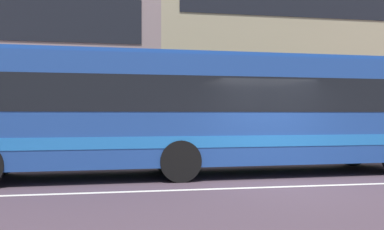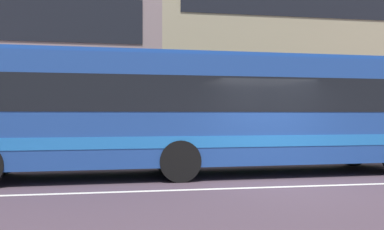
# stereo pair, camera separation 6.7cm
# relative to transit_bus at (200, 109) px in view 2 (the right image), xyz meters

# --- Properties ---
(ground_plane) EXTENTS (160.00, 160.00, 0.00)m
(ground_plane) POSITION_rel_transit_bus_xyz_m (1.51, -2.35, -1.76)
(ground_plane) COLOR #453641
(lane_centre_line) EXTENTS (60.00, 0.16, 0.01)m
(lane_centre_line) POSITION_rel_transit_bus_xyz_m (1.51, -2.35, -1.75)
(lane_centre_line) COLOR silver
(lane_centre_line) RESTS_ON ground_plane
(hedge_row_far) EXTENTS (14.27, 1.10, 0.86)m
(hedge_row_far) POSITION_rel_transit_bus_xyz_m (1.03, 3.67, -1.33)
(hedge_row_far) COLOR #194F23
(hedge_row_far) RESTS_ON ground_plane
(apartment_block_right) EXTENTS (21.07, 8.17, 13.19)m
(apartment_block_right) POSITION_rel_transit_bus_xyz_m (10.58, 12.73, 4.84)
(apartment_block_right) COLOR tan
(apartment_block_right) RESTS_ON ground_plane
(transit_bus) EXTENTS (12.50, 2.89, 3.18)m
(transit_bus) POSITION_rel_transit_bus_xyz_m (0.00, 0.00, 0.00)
(transit_bus) COLOR #1F448E
(transit_bus) RESTS_ON ground_plane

